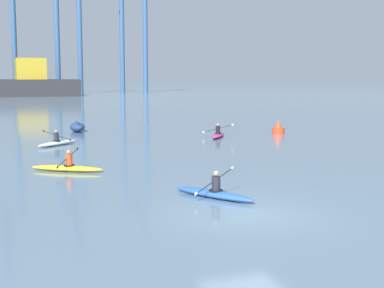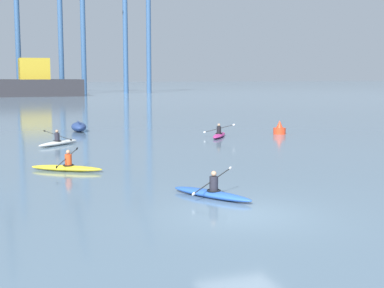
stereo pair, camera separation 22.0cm
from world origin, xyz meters
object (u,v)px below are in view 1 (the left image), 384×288
(capsized_dinghy, at_px, (77,127))
(kayak_yellow, at_px, (67,167))
(kayak_blue, at_px, (214,193))
(gantry_crane_east_mid, at_px, (68,17))
(gantry_crane_east, at_px, (134,17))
(channel_buoy, at_px, (278,129))
(kayak_white, at_px, (57,142))
(kayak_magenta, at_px, (218,135))

(capsized_dinghy, distance_m, kayak_yellow, 18.00)
(capsized_dinghy, distance_m, kayak_blue, 24.95)
(gantry_crane_east_mid, height_order, capsized_dinghy, gantry_crane_east_mid)
(gantry_crane_east, xyz_separation_m, kayak_blue, (-26.70, -116.60, -18.36))
(capsized_dinghy, xyz_separation_m, kayak_yellow, (-3.07, -17.73, -0.18))
(kayak_yellow, height_order, kayak_blue, kayak_blue)
(channel_buoy, height_order, kayak_blue, channel_buoy)
(gantry_crane_east, bearing_deg, kayak_white, -106.79)
(capsized_dinghy, bearing_deg, gantry_crane_east_mid, 82.58)
(kayak_magenta, height_order, kayak_blue, kayak_blue)
(gantry_crane_east, height_order, capsized_dinghy, gantry_crane_east)
(gantry_crane_east_mid, xyz_separation_m, kayak_magenta, (-3.19, -97.45, -17.73))
(gantry_crane_east_mid, xyz_separation_m, channel_buoy, (1.76, -97.00, -17.54))
(gantry_crane_east, xyz_separation_m, channel_buoy, (-14.20, -98.53, -18.17))
(channel_buoy, bearing_deg, capsized_dinghy, 153.04)
(capsized_dinghy, xyz_separation_m, kayak_magenta, (8.55, -7.32, -0.18))
(kayak_magenta, bearing_deg, kayak_yellow, -138.13)
(capsized_dinghy, bearing_deg, kayak_blue, -87.72)
(kayak_blue, bearing_deg, gantry_crane_east_mid, 84.67)
(capsized_dinghy, height_order, kayak_magenta, kayak_magenta)
(kayak_magenta, height_order, kayak_yellow, kayak_magenta)
(kayak_magenta, distance_m, kayak_white, 10.98)
(kayak_yellow, bearing_deg, gantry_crane_east_mid, 82.18)
(gantry_crane_east, distance_m, kayak_yellow, 115.12)
(gantry_crane_east, height_order, kayak_yellow, gantry_crane_east)
(channel_buoy, xyz_separation_m, kayak_yellow, (-16.57, -10.87, -0.19))
(gantry_crane_east, xyz_separation_m, kayak_yellow, (-30.77, -109.40, -18.36))
(kayak_white, bearing_deg, kayak_yellow, -93.96)
(capsized_dinghy, relative_size, channel_buoy, 2.66)
(gantry_crane_east_mid, relative_size, kayak_white, 12.17)
(gantry_crane_east_mid, height_order, kayak_white, gantry_crane_east_mid)
(capsized_dinghy, xyz_separation_m, kayak_white, (-2.40, -8.09, -0.18))
(kayak_yellow, distance_m, kayak_white, 9.67)
(kayak_blue, bearing_deg, channel_buoy, 55.32)
(kayak_yellow, xyz_separation_m, kayak_white, (0.67, 9.64, 0.00))
(channel_buoy, height_order, kayak_yellow, channel_buoy)
(gantry_crane_east, bearing_deg, gantry_crane_east_mid, -174.52)
(gantry_crane_east_mid, bearing_deg, kayak_white, -98.19)
(gantry_crane_east_mid, distance_m, kayak_blue, 116.92)
(gantry_crane_east_mid, bearing_deg, kayak_yellow, -97.82)
(capsized_dinghy, xyz_separation_m, channel_buoy, (13.49, -6.86, 0.01))
(gantry_crane_east, distance_m, capsized_dinghy, 97.47)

